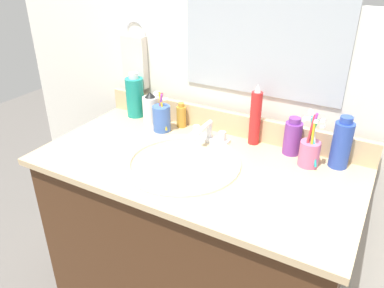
% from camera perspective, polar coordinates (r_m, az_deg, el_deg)
% --- Properties ---
extents(vanity_cabinet, '(1.06, 0.52, 0.78)m').
position_cam_1_polar(vanity_cabinet, '(1.56, 0.35, -15.95)').
color(vanity_cabinet, '#4C2D19').
rests_on(vanity_cabinet, ground_plane).
extents(countertop, '(1.11, 0.56, 0.02)m').
position_cam_1_polar(countertop, '(1.32, 0.40, -3.25)').
color(countertop, '#D1B284').
rests_on(countertop, vanity_cabinet).
extents(backsplash, '(1.11, 0.02, 0.09)m').
position_cam_1_polar(backsplash, '(1.51, 5.37, 3.22)').
color(backsplash, '#D1B284').
rests_on(backsplash, countertop).
extents(back_wall, '(2.21, 0.04, 1.30)m').
position_cam_1_polar(back_wall, '(1.65, 5.96, -2.24)').
color(back_wall, white).
rests_on(back_wall, ground_plane).
extents(mirror_panel, '(0.60, 0.01, 0.56)m').
position_cam_1_polar(mirror_panel, '(1.39, 10.80, 18.30)').
color(mirror_panel, '#B2BCC6').
extents(towel_ring, '(0.10, 0.01, 0.10)m').
position_cam_1_polar(towel_ring, '(1.67, -8.43, 16.16)').
color(towel_ring, silver).
extents(hand_towel, '(0.11, 0.04, 0.22)m').
position_cam_1_polar(hand_towel, '(1.68, -8.52, 12.04)').
color(hand_towel, silver).
extents(sink_basin, '(0.40, 0.40, 0.11)m').
position_cam_1_polar(sink_basin, '(1.32, -1.44, -4.01)').
color(sink_basin, white).
rests_on(sink_basin, countertop).
extents(faucet, '(0.16, 0.10, 0.08)m').
position_cam_1_polar(faucet, '(1.45, 2.45, 1.48)').
color(faucet, silver).
rests_on(faucet, countertop).
extents(bottle_cream_purple, '(0.06, 0.06, 0.14)m').
position_cam_1_polar(bottle_cream_purple, '(1.39, 14.78, 1.00)').
color(bottle_cream_purple, '#7A3899').
rests_on(bottle_cream_purple, countertop).
extents(bottle_oil_amber, '(0.04, 0.04, 0.10)m').
position_cam_1_polar(bottle_oil_amber, '(1.56, -1.60, 4.21)').
color(bottle_oil_amber, gold).
rests_on(bottle_oil_amber, countertop).
extents(bottle_spray_red, '(0.04, 0.04, 0.23)m').
position_cam_1_polar(bottle_spray_red, '(1.41, 9.44, 3.99)').
color(bottle_spray_red, red).
rests_on(bottle_spray_red, countertop).
extents(bottle_lotion_white, '(0.07, 0.07, 0.13)m').
position_cam_1_polar(bottle_lotion_white, '(1.60, -6.19, 5.32)').
color(bottle_lotion_white, white).
rests_on(bottle_lotion_white, countertop).
extents(bottle_shampoo_blue, '(0.06, 0.06, 0.18)m').
position_cam_1_polar(bottle_shampoo_blue, '(1.35, 21.43, 0.03)').
color(bottle_shampoo_blue, '#2D4CB2').
rests_on(bottle_shampoo_blue, countertop).
extents(bottle_mouthwash_teal, '(0.08, 0.08, 0.19)m').
position_cam_1_polar(bottle_mouthwash_teal, '(1.66, -8.52, 7.02)').
color(bottle_mouthwash_teal, teal).
rests_on(bottle_mouthwash_teal, countertop).
extents(cup_pink, '(0.08, 0.07, 0.20)m').
position_cam_1_polar(cup_pink, '(1.33, 17.14, -1.01)').
color(cup_pink, '#D16693').
rests_on(cup_pink, countertop).
extents(cup_blue_plastic, '(0.08, 0.07, 0.16)m').
position_cam_1_polar(cup_blue_plastic, '(1.52, -4.56, 3.93)').
color(cup_blue_plastic, '#3F66B7').
rests_on(cup_blue_plastic, countertop).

